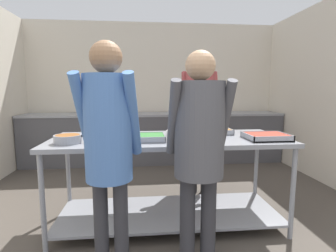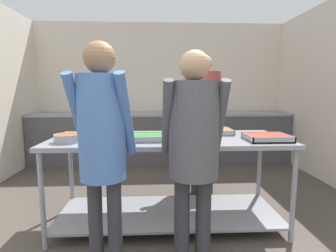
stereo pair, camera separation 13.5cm
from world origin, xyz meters
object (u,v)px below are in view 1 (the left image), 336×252
(serving_tray_roast, at_px, (142,138))
(water_bottle, at_px, (83,107))
(sauce_pan, at_px, (68,139))
(cook_behind_counter, at_px, (200,110))
(plate_stack, at_px, (179,133))
(guest_serving_right, at_px, (199,140))
(serving_tray_greens, at_px, (266,137))
(broccoli_bowl, at_px, (104,139))
(serving_tray_vegetables, at_px, (212,131))
(guest_serving_left, at_px, (108,138))

(serving_tray_roast, bearing_deg, water_bottle, 113.50)
(sauce_pan, relative_size, cook_behind_counter, 0.21)
(plate_stack, bearing_deg, sauce_pan, -162.10)
(guest_serving_right, bearing_deg, serving_tray_greens, 34.34)
(sauce_pan, xyz_separation_m, broccoli_bowl, (0.31, -0.02, -0.01))
(serving_tray_greens, distance_m, guest_serving_right, 0.93)
(serving_tray_roast, xyz_separation_m, serving_tray_vegetables, (0.75, 0.32, -0.00))
(serving_tray_vegetables, bearing_deg, sauce_pan, -164.41)
(serving_tray_vegetables, xyz_separation_m, guest_serving_left, (-0.97, -0.98, 0.12))
(serving_tray_roast, distance_m, water_bottle, 2.63)
(serving_tray_roast, bearing_deg, guest_serving_right, -55.15)
(serving_tray_vegetables, relative_size, guest_serving_left, 0.23)
(guest_serving_left, relative_size, water_bottle, 5.49)
(serving_tray_roast, bearing_deg, serving_tray_vegetables, 23.49)
(serving_tray_roast, bearing_deg, sauce_pan, -174.33)
(broccoli_bowl, distance_m, guest_serving_left, 0.59)
(serving_tray_vegetables, bearing_deg, guest_serving_left, -134.88)
(sauce_pan, xyz_separation_m, guest_serving_left, (0.42, -0.59, 0.11))
(guest_serving_left, bearing_deg, cook_behind_counter, 58.17)
(sauce_pan, height_order, plate_stack, sauce_pan)
(sauce_pan, height_order, serving_tray_roast, sauce_pan)
(plate_stack, relative_size, cook_behind_counter, 0.15)
(sauce_pan, height_order, serving_tray_greens, sauce_pan)
(broccoli_bowl, bearing_deg, sauce_pan, 176.39)
(guest_serving_left, xyz_separation_m, water_bottle, (-0.82, 3.06, 0.02))
(plate_stack, relative_size, serving_tray_vegetables, 0.72)
(broccoli_bowl, bearing_deg, guest_serving_right, -33.95)
(sauce_pan, height_order, broccoli_bowl, broccoli_bowl)
(broccoli_bowl, relative_size, serving_tray_greens, 0.47)
(serving_tray_vegetables, distance_m, guest_serving_right, 0.97)
(water_bottle, bearing_deg, cook_behind_counter, -39.93)
(serving_tray_vegetables, bearing_deg, plate_stack, -171.18)
(sauce_pan, xyz_separation_m, guest_serving_right, (1.05, -0.52, 0.07))
(broccoli_bowl, height_order, plate_stack, broccoli_bowl)
(guest_serving_left, xyz_separation_m, cook_behind_counter, (0.97, 1.56, 0.06))
(serving_tray_vegetables, relative_size, water_bottle, 1.26)
(broccoli_bowl, xyz_separation_m, serving_tray_vegetables, (1.08, 0.41, -0.01))
(sauce_pan, distance_m, guest_serving_right, 1.17)
(water_bottle, bearing_deg, sauce_pan, -80.80)
(serving_tray_greens, bearing_deg, plate_stack, 157.25)
(guest_serving_right, bearing_deg, sauce_pan, 153.80)
(cook_behind_counter, bearing_deg, sauce_pan, -145.02)
(broccoli_bowl, bearing_deg, serving_tray_greens, 0.89)
(broccoli_bowl, bearing_deg, serving_tray_roast, 14.08)
(sauce_pan, xyz_separation_m, serving_tray_roast, (0.65, 0.06, -0.02))
(sauce_pan, height_order, guest_serving_left, guest_serving_left)
(serving_tray_roast, relative_size, guest_serving_right, 0.26)
(serving_tray_roast, height_order, serving_tray_greens, same)
(guest_serving_right, distance_m, cook_behind_counter, 1.53)
(serving_tray_vegetables, xyz_separation_m, water_bottle, (-1.79, 2.08, 0.15))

